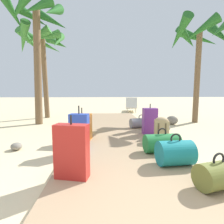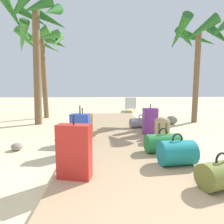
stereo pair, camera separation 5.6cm
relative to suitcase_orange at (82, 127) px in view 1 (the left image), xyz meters
name	(u,v)px [view 1 (the left image)]	position (x,y,z in m)	size (l,w,h in m)	color
ground_plane	(118,140)	(0.84, 0.15, -0.37)	(60.00, 60.00, 0.00)	beige
boardwalk	(116,131)	(0.84, 0.91, -0.33)	(2.09, 7.63, 0.08)	tan
suitcase_orange	(82,127)	(0.00, 0.00, 0.00)	(0.45, 0.31, 0.72)	orange
duffel_bag_olive	(218,175)	(1.75, -2.17, -0.14)	(0.53, 0.42, 0.42)	olive
duffel_bag_grey	(141,123)	(1.63, 1.21, -0.15)	(0.71, 0.42, 0.40)	slate
backpack_yellow	(81,124)	(-0.10, 0.59, -0.04)	(0.29, 0.23, 0.48)	gold
suitcase_blue	(79,131)	(0.03, -0.69, 0.04)	(0.38, 0.25, 0.83)	#2847B7
duffel_bag_green	(162,143)	(1.53, -0.95, -0.13)	(0.65, 0.38, 0.44)	#237538
suitcase_purple	(150,121)	(1.67, 0.39, 0.04)	(0.36, 0.23, 0.78)	#6B2D84
backpack_tan	(161,128)	(1.76, -0.25, -0.01)	(0.33, 0.27, 0.53)	tan
duffel_bag_teal	(175,153)	(1.54, -1.51, -0.11)	(0.53, 0.41, 0.48)	#197A7F
suitcase_red	(72,151)	(0.08, -1.82, 0.05)	(0.45, 0.27, 0.81)	red
palm_tree_near_left	(36,24)	(-1.83, 2.63, 3.12)	(2.12, 2.10, 4.41)	brown
palm_tree_far_left	(43,45)	(-2.04, 3.94, 2.75)	(2.27, 2.22, 3.85)	brown
palm_tree_near_right	(201,39)	(4.03, 2.41, 2.66)	(2.06, 2.28, 3.79)	brown
lounge_chair	(131,106)	(2.13, 5.98, -0.05)	(0.84, 1.58, 0.82)	white
rock_right_far	(166,128)	(2.36, 1.10, -0.29)	(0.25, 0.27, 0.16)	gray
rock_left_mid	(16,146)	(-1.27, -0.45, -0.30)	(0.21, 0.24, 0.15)	gray
rock_right_mid	(172,120)	(2.93, 2.06, -0.22)	(0.39, 0.31, 0.31)	gray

